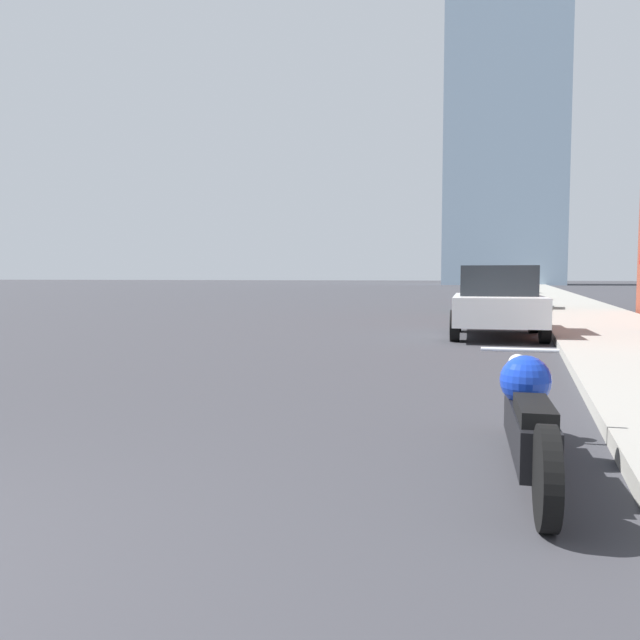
{
  "coord_description": "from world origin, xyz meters",
  "views": [
    {
      "loc": [
        3.3,
        -1.15,
        1.38
      ],
      "look_at": [
        1.2,
        5.38,
        0.9
      ],
      "focal_mm": 35.0,
      "sensor_mm": 36.0,
      "label": 1
    }
  ],
  "objects_px": {
    "motorcycle": "(528,417)",
    "parked_car_red": "(511,286)",
    "parked_car_white": "(497,301)",
    "parked_car_green": "(510,290)",
    "parked_car_black": "(514,284)"
  },
  "relations": [
    {
      "from": "parked_car_green",
      "to": "parked_car_red",
      "type": "relative_size",
      "value": 0.96
    },
    {
      "from": "parked_car_white",
      "to": "parked_car_green",
      "type": "relative_size",
      "value": 0.88
    },
    {
      "from": "parked_car_white",
      "to": "parked_car_red",
      "type": "relative_size",
      "value": 0.85
    },
    {
      "from": "motorcycle",
      "to": "parked_car_black",
      "type": "xyz_separation_m",
      "value": [
        -0.48,
        43.94,
        0.42
      ]
    },
    {
      "from": "parked_car_green",
      "to": "parked_car_black",
      "type": "xyz_separation_m",
      "value": [
        -0.05,
        23.02,
        -0.02
      ]
    },
    {
      "from": "parked_car_black",
      "to": "parked_car_red",
      "type": "bearing_deg",
      "value": -93.0
    },
    {
      "from": "motorcycle",
      "to": "parked_car_red",
      "type": "xyz_separation_m",
      "value": [
        -0.51,
        31.6,
        0.47
      ]
    },
    {
      "from": "parked_car_green",
      "to": "parked_car_black",
      "type": "bearing_deg",
      "value": 93.82
    },
    {
      "from": "motorcycle",
      "to": "parked_car_white",
      "type": "bearing_deg",
      "value": 88.46
    },
    {
      "from": "parked_car_white",
      "to": "parked_car_black",
      "type": "xyz_separation_m",
      "value": [
        0.07,
        33.85,
        -0.0
      ]
    },
    {
      "from": "motorcycle",
      "to": "parked_car_black",
      "type": "distance_m",
      "value": 43.94
    },
    {
      "from": "motorcycle",
      "to": "parked_car_red",
      "type": "relative_size",
      "value": 0.54
    },
    {
      "from": "motorcycle",
      "to": "parked_car_green",
      "type": "relative_size",
      "value": 0.56
    },
    {
      "from": "motorcycle",
      "to": "parked_car_red",
      "type": "bearing_deg",
      "value": 86.24
    },
    {
      "from": "parked_car_red",
      "to": "parked_car_black",
      "type": "bearing_deg",
      "value": 83.87
    }
  ]
}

